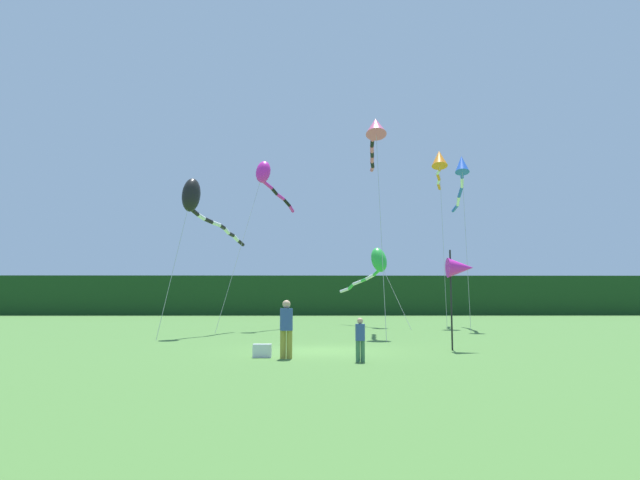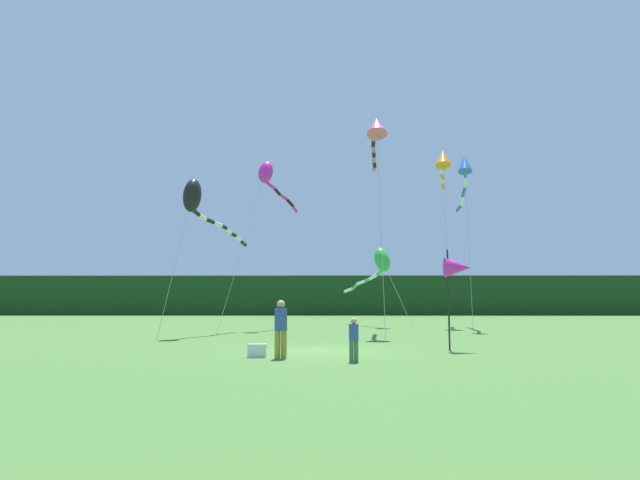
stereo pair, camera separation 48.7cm
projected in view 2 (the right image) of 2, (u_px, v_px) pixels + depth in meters
ground_plane at (319, 351)px, 18.86m from camera, size 120.00×120.00×0.00m
distant_treeline at (323, 295)px, 63.83m from camera, size 108.00×3.84×4.44m
person_adult at (281, 326)px, 16.45m from camera, size 0.38×0.38×1.72m
person_child at (354, 337)px, 15.50m from camera, size 0.27×0.27×1.23m
cooler_box at (257, 351)px, 16.75m from camera, size 0.56×0.31×0.40m
banner_flag_pole at (458, 268)px, 19.26m from camera, size 0.90×0.70×3.47m
kite_black at (197, 201)px, 27.10m from camera, size 2.80×7.65×7.66m
kite_blue at (464, 171)px, 33.27m from camera, size 1.56×8.68×10.38m
kite_orange at (443, 160)px, 36.74m from camera, size 1.59×7.18×11.76m
kite_rainbow at (376, 130)px, 28.19m from camera, size 1.08×8.44×11.09m
kite_green at (380, 263)px, 35.44m from camera, size 3.84×7.36×5.21m
kite_magenta at (268, 176)px, 33.64m from camera, size 3.73×8.16×10.17m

